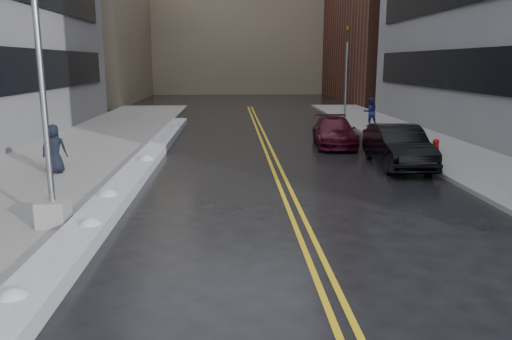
{
  "coord_description": "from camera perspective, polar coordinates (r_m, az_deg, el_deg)",
  "views": [
    {
      "loc": [
        0.83,
        -9.28,
        3.87
      ],
      "look_at": [
        1.43,
        2.54,
        1.3
      ],
      "focal_mm": 35.0,
      "sensor_mm": 36.0,
      "label": 1
    }
  ],
  "objects": [
    {
      "name": "pedestrian_east",
      "position": [
        30.41,
        12.94,
        6.49
      ],
      "size": [
        0.83,
        0.66,
        1.67
      ],
      "primitive_type": "imported",
      "rotation": [
        0.0,
        0.0,
        3.18
      ],
      "color": "navy",
      "rests_on": "sidewalk_east"
    },
    {
      "name": "fire_hydrant",
      "position": [
        21.2,
        19.84,
        2.5
      ],
      "size": [
        0.26,
        0.26,
        0.73
      ],
      "color": "maroon",
      "rests_on": "sidewalk_east"
    },
    {
      "name": "sidewalk_east",
      "position": [
        21.68,
        22.19,
        1.25
      ],
      "size": [
        4.0,
        50.0,
        0.15
      ],
      "primitive_type": "cube",
      "color": "gray",
      "rests_on": "ground"
    },
    {
      "name": "lane_line_right",
      "position": [
        19.75,
        2.46,
        0.94
      ],
      "size": [
        0.12,
        50.0,
        0.01
      ],
      "primitive_type": "cube",
      "color": "gold",
      "rests_on": "ground"
    },
    {
      "name": "car_black",
      "position": [
        19.44,
        15.93,
        2.61
      ],
      "size": [
        1.78,
        4.76,
        1.55
      ],
      "primitive_type": "imported",
      "rotation": [
        0.0,
        0.0,
        -0.03
      ],
      "color": "black",
      "rests_on": "ground"
    },
    {
      "name": "pedestrian_c",
      "position": [
        18.28,
        -22.09,
        2.26
      ],
      "size": [
        0.87,
        0.61,
        1.67
      ],
      "primitive_type": "imported",
      "rotation": [
        0.0,
        0.0,
        3.24
      ],
      "color": "black",
      "rests_on": "sidewalk_west"
    },
    {
      "name": "snow_ridge",
      "position": [
        17.97,
        -13.33,
        0.03
      ],
      "size": [
        0.9,
        30.0,
        0.34
      ],
      "primitive_type": "cube",
      "color": "silver",
      "rests_on": "ground"
    },
    {
      "name": "car_maroon",
      "position": [
        23.8,
        8.95,
        4.34
      ],
      "size": [
        2.24,
        4.69,
        1.32
      ],
      "primitive_type": "imported",
      "rotation": [
        0.0,
        0.0,
        -0.09
      ],
      "color": "#390914",
      "rests_on": "ground"
    },
    {
      "name": "traffic_signal",
      "position": [
        34.16,
        10.29,
        11.26
      ],
      "size": [
        0.16,
        0.2,
        6.0
      ],
      "color": "gray",
      "rests_on": "sidewalk_east"
    },
    {
      "name": "ground",
      "position": [
        10.09,
        -7.5,
        -10.42
      ],
      "size": [
        160.0,
        160.0,
        0.0
      ],
      "primitive_type": "plane",
      "color": "black",
      "rests_on": "ground"
    },
    {
      "name": "building_far",
      "position": [
        69.66,
        -2.01,
        18.1
      ],
      "size": [
        36.0,
        16.0,
        22.0
      ],
      "primitive_type": "cube",
      "color": "gray",
      "rests_on": "ground"
    },
    {
      "name": "sidewalk_west",
      "position": [
        20.72,
        -21.34,
        0.84
      ],
      "size": [
        5.5,
        50.0,
        0.15
      ],
      "primitive_type": "cube",
      "color": "gray",
      "rests_on": "ground"
    },
    {
      "name": "building_west_far",
      "position": [
        55.96,
        -20.75,
        16.74
      ],
      "size": [
        14.0,
        22.0,
        18.0
      ],
      "primitive_type": "cube",
      "color": "gray",
      "rests_on": "ground"
    },
    {
      "name": "lamppost",
      "position": [
        12.09,
        -22.93,
        4.94
      ],
      "size": [
        0.65,
        0.65,
        7.62
      ],
      "color": "gray",
      "rests_on": "sidewalk_west"
    },
    {
      "name": "lane_line_left",
      "position": [
        19.72,
        1.59,
        0.93
      ],
      "size": [
        0.12,
        50.0,
        0.01
      ],
      "primitive_type": "cube",
      "color": "gold",
      "rests_on": "ground"
    }
  ]
}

